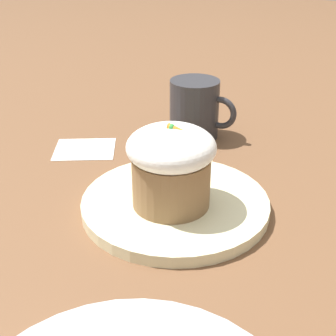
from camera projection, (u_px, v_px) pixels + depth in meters
The scene contains 6 objects.
ground_plane at pixel (175, 209), 0.59m from camera, with size 4.00×4.00×0.00m, color brown.
dessert_plate at pixel (175, 204), 0.59m from camera, with size 0.24×0.24×0.02m.
carrot_cake at pixel (168, 164), 0.55m from camera, with size 0.11×0.11×0.11m.
spoon at pixel (185, 190), 0.60m from camera, with size 0.03×0.11×0.01m.
coffee_cup at pixel (195, 109), 0.78m from camera, with size 0.11×0.08×0.10m.
paper_napkin at pixel (85, 149), 0.75m from camera, with size 0.12×0.12×0.00m.
Camera 1 is at (0.20, -0.46, 0.32)m, focal length 50.00 mm.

